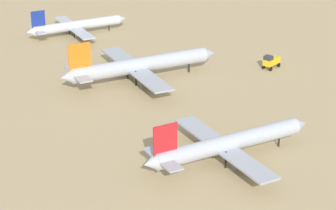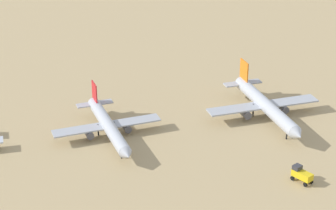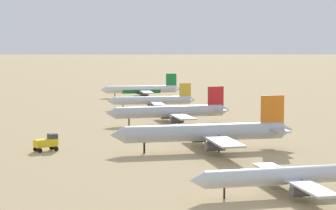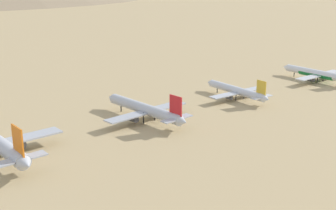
# 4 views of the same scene
# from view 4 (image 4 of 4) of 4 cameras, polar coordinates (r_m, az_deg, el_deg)

# --- Properties ---
(ground_plane) EXTENTS (1800.00, 1800.00, 0.00)m
(ground_plane) POSITION_cam_4_polar(r_m,az_deg,el_deg) (143.01, -2.96, -2.10)
(ground_plane) COLOR tan
(parked_jet_0) EXTENTS (35.13, 28.57, 10.13)m
(parked_jet_0) POSITION_cam_4_polar(r_m,az_deg,el_deg) (204.36, 18.48, 3.81)
(parked_jet_0) COLOR silver
(parked_jet_0) RESTS_ON ground
(parked_jet_1) EXTENTS (32.22, 26.27, 9.29)m
(parked_jet_1) POSITION_cam_4_polar(r_m,az_deg,el_deg) (169.02, 8.79, 1.81)
(parked_jet_1) COLOR silver
(parked_jet_1) RESTS_ON ground
(parked_jet_2) EXTENTS (38.05, 30.80, 11.01)m
(parked_jet_2) POSITION_cam_4_polar(r_m,az_deg,el_deg) (142.89, -2.91, -0.55)
(parked_jet_2) COLOR #B2B7C1
(parked_jet_2) RESTS_ON ground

